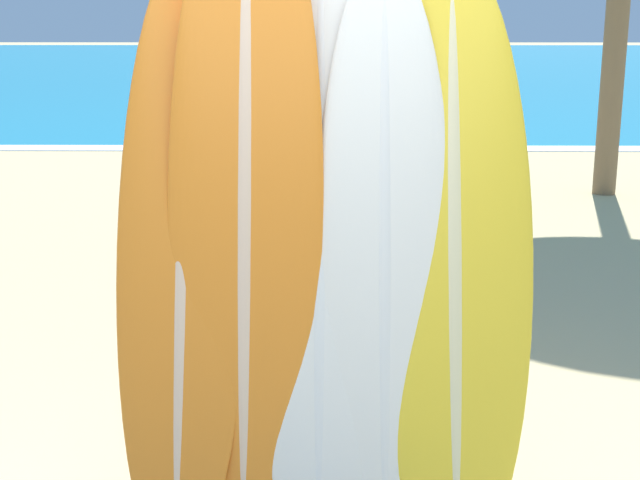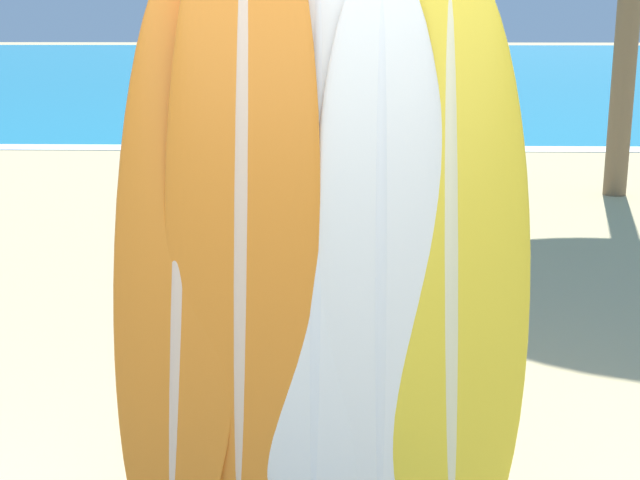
% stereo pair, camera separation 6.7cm
% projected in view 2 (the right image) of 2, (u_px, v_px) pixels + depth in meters
% --- Properties ---
extents(ocean_water, '(120.00, 60.00, 0.01)m').
position_uv_depth(ocean_water, '(342.00, 62.00, 42.10)').
color(ocean_water, teal).
rests_on(ocean_water, ground_plane).
extents(surfboard_rack, '(1.34, 0.04, 0.93)m').
position_uv_depth(surfboard_rack, '(314.00, 407.00, 3.37)').
color(surfboard_rack, '#47474C').
rests_on(surfboard_rack, ground_plane).
extents(surfboard_slot_0, '(0.49, 0.89, 2.23)m').
position_uv_depth(surfboard_slot_0, '(180.00, 244.00, 3.28)').
color(surfboard_slot_0, orange).
rests_on(surfboard_slot_0, ground_plane).
extents(surfboard_slot_1, '(0.57, 0.78, 2.55)m').
position_uv_depth(surfboard_slot_1, '(242.00, 201.00, 3.25)').
color(surfboard_slot_1, orange).
rests_on(surfboard_slot_1, ground_plane).
extents(surfboard_slot_2, '(0.50, 0.83, 2.34)m').
position_uv_depth(surfboard_slot_2, '(316.00, 230.00, 3.27)').
color(surfboard_slot_2, silver).
rests_on(surfboard_slot_2, ground_plane).
extents(surfboard_slot_3, '(0.50, 0.70, 2.18)m').
position_uv_depth(surfboard_slot_3, '(381.00, 254.00, 3.24)').
color(surfboard_slot_3, silver).
rests_on(surfboard_slot_3, ground_plane).
extents(surfboard_slot_4, '(0.58, 0.79, 2.20)m').
position_uv_depth(surfboard_slot_4, '(450.00, 251.00, 3.24)').
color(surfboard_slot_4, yellow).
rests_on(surfboard_slot_4, ground_plane).
extents(person_near_water, '(0.30, 0.28, 1.73)m').
position_uv_depth(person_near_water, '(309.00, 99.00, 11.40)').
color(person_near_water, '#A87A5B').
rests_on(person_near_water, ground_plane).
extents(person_mid_beach, '(0.25, 0.20, 1.52)m').
position_uv_depth(person_mid_beach, '(424.00, 107.00, 11.51)').
color(person_mid_beach, '#A87A5B').
rests_on(person_mid_beach, ground_plane).
extents(person_far_left, '(0.29, 0.26, 1.72)m').
position_uv_depth(person_far_left, '(330.00, 139.00, 7.60)').
color(person_far_left, tan).
rests_on(person_far_left, ground_plane).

